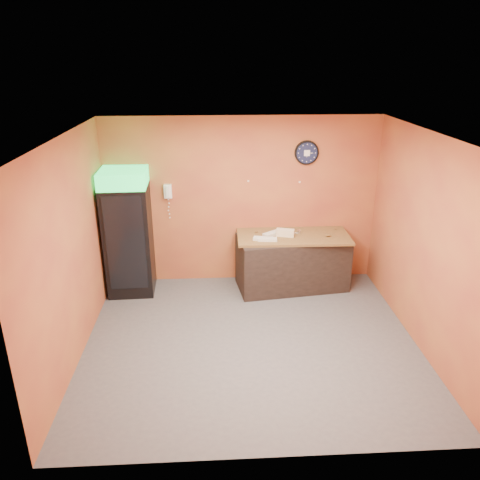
{
  "coord_description": "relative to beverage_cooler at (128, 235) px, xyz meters",
  "views": [
    {
      "loc": [
        -0.46,
        -5.44,
        3.68
      ],
      "look_at": [
        -0.12,
        0.6,
        1.27
      ],
      "focal_mm": 35.0,
      "sensor_mm": 36.0,
      "label": 1
    }
  ],
  "objects": [
    {
      "name": "right_wall",
      "position": [
        4.1,
        -1.6,
        0.4
      ],
      "size": [
        0.02,
        4.0,
        2.8
      ],
      "primitive_type": "cube",
      "color": "#B56A33",
      "rests_on": "floor"
    },
    {
      "name": "wall_clock",
      "position": [
        2.89,
        0.37,
        1.21
      ],
      "size": [
        0.39,
        0.06,
        0.39
      ],
      "color": "black",
      "rests_on": "back_wall"
    },
    {
      "name": "kitchen_tool",
      "position": [
        2.77,
        0.07,
        -0.04
      ],
      "size": [
        0.06,
        0.06,
        0.06
      ],
      "primitive_type": "cylinder",
      "color": "silver",
      "rests_on": "butcher_paper"
    },
    {
      "name": "wall_phone",
      "position": [
        0.64,
        0.34,
        0.61
      ],
      "size": [
        0.12,
        0.11,
        0.23
      ],
      "color": "white",
      "rests_on": "back_wall"
    },
    {
      "name": "sub_roll_stack",
      "position": [
        2.52,
        -0.04,
        -0.01
      ],
      "size": [
        0.3,
        0.18,
        0.12
      ],
      "rotation": [
        0.0,
        0.0,
        -0.29
      ],
      "color": "beige",
      "rests_on": "butcher_paper"
    },
    {
      "name": "butcher_paper",
      "position": [
        2.67,
        -0.0,
        -0.09
      ],
      "size": [
        1.84,
        0.85,
        0.04
      ],
      "primitive_type": "cube",
      "rotation": [
        0.0,
        0.0,
        -0.02
      ],
      "color": "brown",
      "rests_on": "prep_counter"
    },
    {
      "name": "prep_counter",
      "position": [
        2.67,
        -0.0,
        -0.55
      ],
      "size": [
        1.87,
        1.02,
        0.89
      ],
      "primitive_type": "cube",
      "rotation": [
        0.0,
        0.0,
        0.13
      ],
      "color": "black",
      "rests_on": "floor"
    },
    {
      "name": "ceiling",
      "position": [
        1.85,
        -1.6,
        1.8
      ],
      "size": [
        4.5,
        4.0,
        0.02
      ],
      "primitive_type": "cube",
      "color": "white",
      "rests_on": "back_wall"
    },
    {
      "name": "floor",
      "position": [
        1.85,
        -1.6,
        -1.0
      ],
      "size": [
        4.5,
        4.5,
        0.0
      ],
      "primitive_type": "plane",
      "color": "#47474C",
      "rests_on": "ground"
    },
    {
      "name": "beverage_cooler",
      "position": [
        0.0,
        0.0,
        0.0
      ],
      "size": [
        0.74,
        0.75,
        2.04
      ],
      "rotation": [
        0.0,
        0.0,
        0.04
      ],
      "color": "black",
      "rests_on": "floor"
    },
    {
      "name": "back_wall",
      "position": [
        1.85,
        0.4,
        0.4
      ],
      "size": [
        4.5,
        0.02,
        2.8
      ],
      "primitive_type": "cube",
      "color": "#B56A33",
      "rests_on": "floor"
    },
    {
      "name": "wrapped_sandwich_left",
      "position": [
        2.15,
        -0.19,
        -0.04
      ],
      "size": [
        0.32,
        0.19,
        0.04
      ],
      "primitive_type": "cube",
      "rotation": [
        0.0,
        0.0,
        -0.27
      ],
      "color": "silver",
      "rests_on": "butcher_paper"
    },
    {
      "name": "wrapped_sandwich_mid",
      "position": [
        2.22,
        -0.21,
        -0.04
      ],
      "size": [
        0.31,
        0.14,
        0.04
      ],
      "primitive_type": "cube",
      "rotation": [
        0.0,
        0.0,
        -0.07
      ],
      "color": "silver",
      "rests_on": "butcher_paper"
    },
    {
      "name": "wrapped_sandwich_right",
      "position": [
        2.32,
        0.03,
        -0.04
      ],
      "size": [
        0.32,
        0.29,
        0.04
      ],
      "primitive_type": "cube",
      "rotation": [
        0.0,
        0.0,
        0.64
      ],
      "color": "silver",
      "rests_on": "butcher_paper"
    },
    {
      "name": "left_wall",
      "position": [
        -0.4,
        -1.6,
        0.4
      ],
      "size": [
        0.02,
        4.0,
        2.8
      ],
      "primitive_type": "cube",
      "color": "#B56A33",
      "rests_on": "floor"
    }
  ]
}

